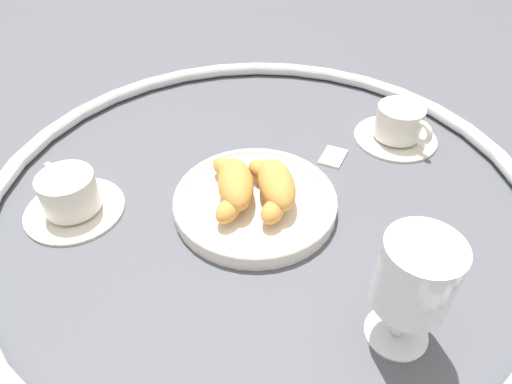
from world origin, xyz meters
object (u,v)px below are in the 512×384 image
Objects in this scene: juice_glass_left at (415,279)px; sugar_packet at (333,156)px; coffee_cup_far at (398,126)px; croissant_large at (274,185)px; croissant_small at (233,185)px; pastry_plate at (256,201)px; coffee_cup_near at (70,196)px.

sugar_packet is at bearing 26.45° from juice_glass_left.
juice_glass_left is at bearing -171.46° from coffee_cup_far.
sugar_packet is at bearing -18.56° from croissant_large.
sugar_packet is (0.16, -0.10, -0.04)m from croissant_small.
pastry_plate is at bearing 108.79° from croissant_large.
coffee_cup_far is at bearing -36.29° from croissant_small.
croissant_small is at bearing -67.42° from coffee_cup_near.
croissant_small is at bearing 152.07° from sugar_packet.
coffee_cup_far is 0.97× the size of juice_glass_left.
croissant_large is 0.99× the size of croissant_small.
pastry_plate reaches higher than sugar_packet.
croissant_small is (-0.02, 0.05, 0.00)m from croissant_large.
pastry_plate is at bearing 58.64° from juice_glass_left.
juice_glass_left is (-0.14, -0.19, 0.05)m from croissant_large.
pastry_plate is 0.26m from juice_glass_left.
croissant_small is at bearing 63.82° from juice_glass_left.
coffee_cup_near is (-0.10, 0.23, 0.01)m from pastry_plate.
croissant_large reaches higher than coffee_cup_far.
sugar_packet is (0.15, -0.05, -0.04)m from croissant_large.
coffee_cup_far is (0.24, -0.16, 0.01)m from pastry_plate.
coffee_cup_far is 2.72× the size of sugar_packet.
croissant_large is 0.87× the size of juice_glass_left.
coffee_cup_far is (0.25, -0.19, -0.02)m from croissant_small.
coffee_cup_near is 0.97× the size of juice_glass_left.
pastry_plate is at bearing 158.39° from sugar_packet.
croissant_large reaches higher than sugar_packet.
pastry_plate is 4.54× the size of sugar_packet.
juice_glass_left is at bearing -94.27° from coffee_cup_near.
coffee_cup_near is at bearing 85.73° from juice_glass_left.
juice_glass_left is (-0.03, -0.45, 0.07)m from coffee_cup_near.
croissant_small is 0.22m from coffee_cup_near.
juice_glass_left is at bearing -125.95° from croissant_large.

